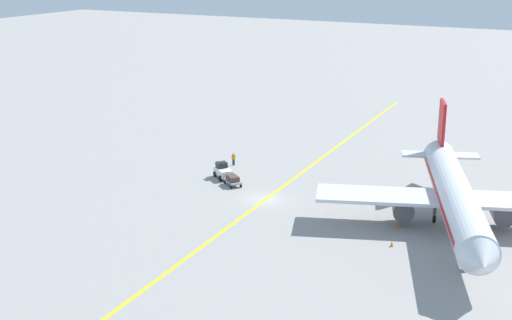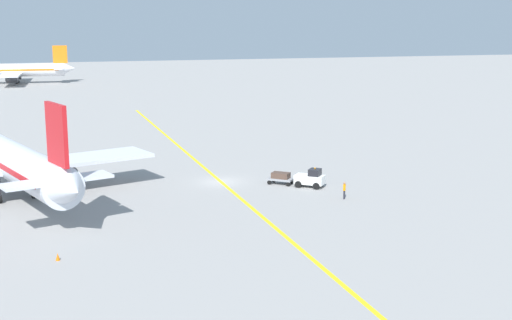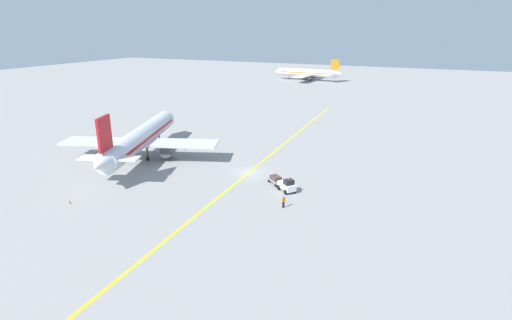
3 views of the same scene
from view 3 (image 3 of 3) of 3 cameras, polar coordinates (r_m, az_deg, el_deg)
name	(u,v)px [view 3 (image 3 of 3)]	position (r m, az deg, el deg)	size (l,w,h in m)	color
ground_plane	(249,173)	(65.39, -1.05, -1.82)	(400.00, 400.00, 0.00)	gray
apron_yellow_centreline	(249,173)	(65.39, -1.05, -1.82)	(0.40, 120.00, 0.01)	yellow
airplane_at_gate	(141,138)	(74.70, -16.16, 3.01)	(28.09, 34.37, 10.60)	silver
airplane_distant_taxiing	(308,73)	(183.91, 7.43, 12.23)	(31.96, 25.38, 9.54)	white
baggage_tug_white	(287,185)	(57.92, 4.46, -3.65)	(3.28, 3.04, 2.11)	white
baggage_cart_trailing	(276,179)	(60.61, 2.84, -2.74)	(2.91, 2.71, 1.24)	gray
ground_crew_worker	(283,201)	(52.76, 3.95, -5.91)	(0.36, 0.53, 1.68)	#23232D
traffic_cone_near_nose	(171,157)	(73.95, -11.98, 0.42)	(0.32, 0.32, 0.55)	orange
traffic_cone_mid_apron	(70,202)	(59.70, -25.09, -5.40)	(0.32, 0.32, 0.55)	orange
traffic_cone_by_wingtip	(184,148)	(78.77, -10.24, 1.64)	(0.32, 0.32, 0.55)	orange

